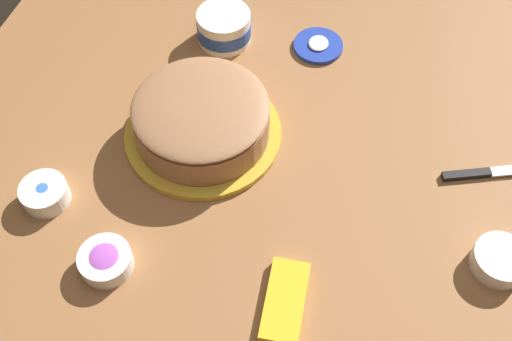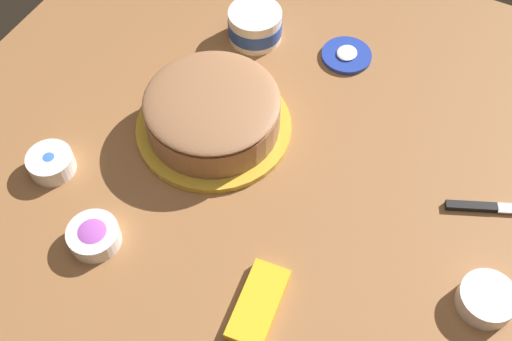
% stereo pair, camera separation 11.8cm
% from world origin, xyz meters
% --- Properties ---
extents(ground_plane, '(1.54, 1.54, 0.00)m').
position_xyz_m(ground_plane, '(0.00, 0.00, 0.00)').
color(ground_plane, '#936038').
extents(frosted_cake, '(0.32, 0.32, 0.10)m').
position_xyz_m(frosted_cake, '(-0.11, -0.21, 0.05)').
color(frosted_cake, gold).
rests_on(frosted_cake, ground_plane).
extents(frosting_tub, '(0.12, 0.12, 0.07)m').
position_xyz_m(frosting_tub, '(-0.39, -0.26, 0.04)').
color(frosting_tub, white).
rests_on(frosting_tub, ground_plane).
extents(frosting_tub_lid, '(0.11, 0.11, 0.02)m').
position_xyz_m(frosting_tub_lid, '(-0.43, -0.05, 0.01)').
color(frosting_tub_lid, '#233DAD').
rests_on(frosting_tub_lid, ground_plane).
extents(spreading_knife, '(0.11, 0.22, 0.01)m').
position_xyz_m(spreading_knife, '(-0.19, 0.36, 0.01)').
color(spreading_knife, silver).
rests_on(spreading_knife, ground_plane).
extents(sprinkle_bowl_blue, '(0.09, 0.09, 0.04)m').
position_xyz_m(sprinkle_bowl_blue, '(0.12, -0.44, 0.02)').
color(sprinkle_bowl_blue, white).
rests_on(sprinkle_bowl_blue, ground_plane).
extents(sprinkle_bowl_yellow, '(0.10, 0.10, 0.04)m').
position_xyz_m(sprinkle_bowl_yellow, '(0.01, 0.39, 0.02)').
color(sprinkle_bowl_yellow, white).
rests_on(sprinkle_bowl_yellow, ground_plane).
extents(sprinkle_bowl_rainbow, '(0.09, 0.09, 0.04)m').
position_xyz_m(sprinkle_bowl_rainbow, '(0.21, -0.27, 0.02)').
color(sprinkle_bowl_rainbow, white).
rests_on(sprinkle_bowl_rainbow, ground_plane).
extents(candy_box_upper, '(0.15, 0.08, 0.02)m').
position_xyz_m(candy_box_upper, '(0.19, 0.05, 0.01)').
color(candy_box_upper, yellow).
rests_on(candy_box_upper, ground_plane).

